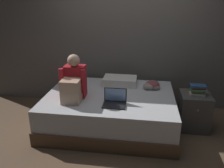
{
  "coord_description": "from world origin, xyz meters",
  "views": [
    {
      "loc": [
        0.29,
        -2.94,
        1.95
      ],
      "look_at": [
        -0.14,
        0.1,
        0.78
      ],
      "focal_mm": 37.0,
      "sensor_mm": 36.0,
      "label": 1
    }
  ],
  "objects_px": {
    "pillow": "(120,81)",
    "clothes_pile": "(152,85)",
    "person_sitting": "(74,83)",
    "nightstand": "(194,111)",
    "laptop": "(115,101)",
    "bed": "(110,110)",
    "book_stack": "(198,90)"
  },
  "relations": [
    {
      "from": "bed",
      "to": "nightstand",
      "type": "bearing_deg",
      "value": 4.24
    },
    {
      "from": "book_stack",
      "to": "clothes_pile",
      "type": "height_order",
      "value": "book_stack"
    },
    {
      "from": "pillow",
      "to": "clothes_pile",
      "type": "xyz_separation_m",
      "value": [
        0.54,
        -0.1,
        -0.01
      ]
    },
    {
      "from": "pillow",
      "to": "bed",
      "type": "bearing_deg",
      "value": -102.92
    },
    {
      "from": "person_sitting",
      "to": "book_stack",
      "type": "relative_size",
      "value": 2.92
    },
    {
      "from": "bed",
      "to": "clothes_pile",
      "type": "relative_size",
      "value": 6.52
    },
    {
      "from": "person_sitting",
      "to": "pillow",
      "type": "relative_size",
      "value": 1.17
    },
    {
      "from": "person_sitting",
      "to": "bed",
      "type": "bearing_deg",
      "value": 24.14
    },
    {
      "from": "clothes_pile",
      "to": "book_stack",
      "type": "bearing_deg",
      "value": -21.0
    },
    {
      "from": "pillow",
      "to": "book_stack",
      "type": "height_order",
      "value": "book_stack"
    },
    {
      "from": "pillow",
      "to": "person_sitting",
      "type": "bearing_deg",
      "value": -131.8
    },
    {
      "from": "pillow",
      "to": "book_stack",
      "type": "distance_m",
      "value": 1.26
    },
    {
      "from": "laptop",
      "to": "book_stack",
      "type": "xyz_separation_m",
      "value": [
        1.19,
        0.43,
        0.06
      ]
    },
    {
      "from": "book_stack",
      "to": "clothes_pile",
      "type": "xyz_separation_m",
      "value": [
        -0.66,
        0.25,
        -0.06
      ]
    },
    {
      "from": "person_sitting",
      "to": "pillow",
      "type": "height_order",
      "value": "person_sitting"
    },
    {
      "from": "nightstand",
      "to": "book_stack",
      "type": "height_order",
      "value": "book_stack"
    },
    {
      "from": "nightstand",
      "to": "clothes_pile",
      "type": "relative_size",
      "value": 1.86
    },
    {
      "from": "nightstand",
      "to": "book_stack",
      "type": "distance_m",
      "value": 0.36
    },
    {
      "from": "pillow",
      "to": "nightstand",
      "type": "bearing_deg",
      "value": -16.46
    },
    {
      "from": "nightstand",
      "to": "laptop",
      "type": "relative_size",
      "value": 1.79
    },
    {
      "from": "bed",
      "to": "person_sitting",
      "type": "height_order",
      "value": "person_sitting"
    },
    {
      "from": "nightstand",
      "to": "pillow",
      "type": "bearing_deg",
      "value": 163.54
    },
    {
      "from": "book_stack",
      "to": "clothes_pile",
      "type": "relative_size",
      "value": 0.73
    },
    {
      "from": "bed",
      "to": "book_stack",
      "type": "height_order",
      "value": "book_stack"
    },
    {
      "from": "bed",
      "to": "nightstand",
      "type": "relative_size",
      "value": 3.5
    },
    {
      "from": "person_sitting",
      "to": "laptop",
      "type": "height_order",
      "value": "person_sitting"
    },
    {
      "from": "nightstand",
      "to": "clothes_pile",
      "type": "distance_m",
      "value": 0.77
    },
    {
      "from": "bed",
      "to": "person_sitting",
      "type": "distance_m",
      "value": 0.75
    },
    {
      "from": "person_sitting",
      "to": "laptop",
      "type": "bearing_deg",
      "value": -10.71
    },
    {
      "from": "laptop",
      "to": "pillow",
      "type": "bearing_deg",
      "value": 91.03
    },
    {
      "from": "pillow",
      "to": "book_stack",
      "type": "relative_size",
      "value": 2.49
    },
    {
      "from": "book_stack",
      "to": "clothes_pile",
      "type": "distance_m",
      "value": 0.71
    }
  ]
}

